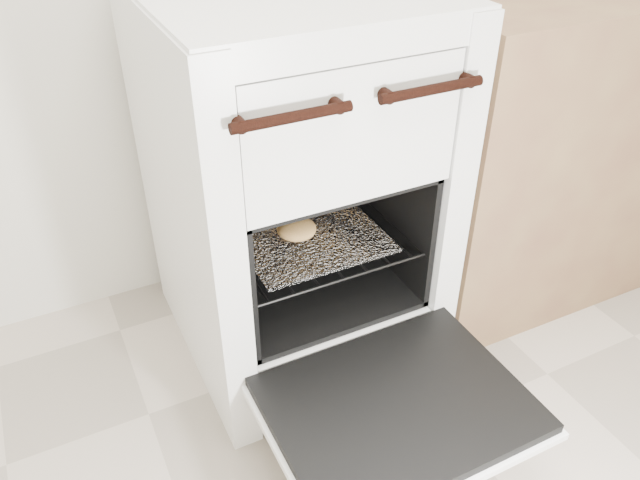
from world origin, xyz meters
The scene contains 6 objects.
stove centered at (0.13, 1.16, 0.46)m, with size 0.62×0.69×0.95m.
oven_door centered at (0.13, 0.63, 0.21)m, with size 0.56×0.43×0.04m.
oven_rack centered at (0.13, 1.09, 0.38)m, with size 0.45×0.43×0.01m.
foil_sheet centered at (0.13, 1.07, 0.39)m, with size 0.35×0.31×0.01m, color silver.
baked_rolls centered at (0.11, 1.15, 0.41)m, with size 0.35×0.24×0.05m.
counter centered at (0.92, 1.14, 0.44)m, with size 0.89×0.59×0.89m, color brown.
Camera 1 is at (-0.41, -0.09, 1.25)m, focal length 35.00 mm.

